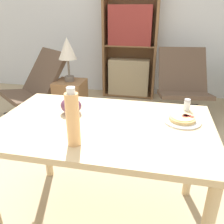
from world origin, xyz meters
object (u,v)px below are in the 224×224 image
Objects in this scene: side_table at (71,103)px; grape_bunch at (71,106)px; salt_shaker at (187,105)px; table_lamp at (67,51)px; pizza_on_plate at (182,119)px; drink_bottle at (73,119)px; bookshelf at (130,50)px; lounge_chair_far at (182,97)px; lounge_chair_near at (35,100)px.

grape_bunch is at bearing -67.62° from side_table.
table_lamp is at bearing 140.29° from salt_shaker.
pizza_on_plate is 0.67m from drink_bottle.
table_lamp is (-0.51, 1.24, 0.13)m from grape_bunch.
bookshelf reaches higher than salt_shaker.
salt_shaker is 2.37m from bookshelf.
salt_shaker is 0.09× the size of lounge_chair_far.
side_table is (-1.20, 1.22, -0.47)m from pizza_on_plate.
lounge_chair_near is (-1.00, 1.24, -0.50)m from grape_bunch.
pizza_on_plate is at bearing 34.70° from drink_bottle.
lounge_chair_near is at bearing -129.98° from bookshelf.
salt_shaker is (0.73, 0.21, -0.01)m from grape_bunch.
salt_shaker is 1.69m from side_table.
grape_bunch is 0.46× the size of drink_bottle.
salt_shaker is 0.13× the size of side_table.
lounge_chair_near is at bearing 179.28° from side_table.
lounge_chair_near is at bearing 125.68° from drink_bottle.
table_lamp is (-0.66, 1.60, 0.04)m from drink_bottle.
salt_shaker is 0.05× the size of bookshelf.
grape_bunch is (-0.69, -0.01, 0.04)m from pizza_on_plate.
lounge_chair_near is (-1.69, 1.23, -0.47)m from pizza_on_plate.
pizza_on_plate is at bearing 1.20° from grape_bunch.
lounge_chair_far is 1.58m from table_lamp.
drink_bottle is 3.93× the size of salt_shaker.
bookshelf is (0.03, 2.47, -0.04)m from grape_bunch.
lounge_chair_near is 1.73× the size of side_table.
lounge_chair_near is at bearing 179.28° from table_lamp.
grape_bunch is at bearing -90.72° from bookshelf.
lounge_chair_near is (-1.73, 1.04, -0.49)m from salt_shaker.
table_lamp reaches higher than lounge_chair_far.
lounge_chair_near is at bearing 128.77° from grape_bunch.
pizza_on_plate is at bearing -102.81° from lounge_chair_far.
side_table is (-0.51, 1.24, -0.51)m from grape_bunch.
bookshelf is (-0.81, 0.72, 0.46)m from lounge_chair_far.
salt_shaker reaches higher than pizza_on_plate.
lounge_chair_near reaches higher than grape_bunch.
lounge_chair_near is 1.91m from lounge_chair_far.
bookshelf reaches higher than pizza_on_plate.
lounge_chair_far is (0.84, 1.75, -0.50)m from grape_bunch.
drink_bottle is 0.82m from salt_shaker.
salt_shaker is 2.08m from lounge_chair_near.
side_table is at bearing 140.29° from salt_shaker.
salt_shaker is at bearing 78.45° from pizza_on_plate.
bookshelf reaches higher than lounge_chair_near.
side_table is at bearing 0.00° from table_lamp.
side_table is at bearing 36.17° from lounge_chair_near.
grape_bunch reaches higher than side_table.
drink_bottle reaches higher than lounge_chair_near.
lounge_chair_near is 0.80m from table_lamp.
pizza_on_plate is 2.55m from bookshelf.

